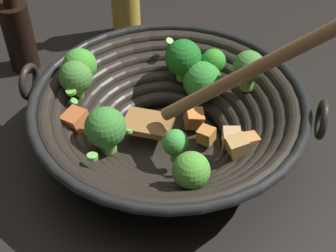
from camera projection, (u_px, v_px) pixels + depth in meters
ground_plane at (169, 146)px, 0.72m from camera, size 4.00×4.00×0.00m
wok at (169, 114)px, 0.67m from camera, size 0.41×0.39×0.25m
soy_sauce_bottle at (19, 34)px, 0.82m from camera, size 0.05×0.05×0.17m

